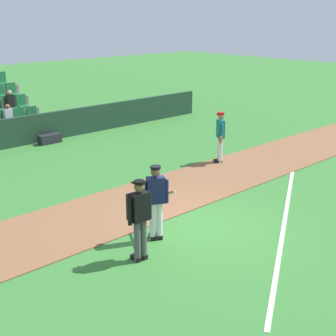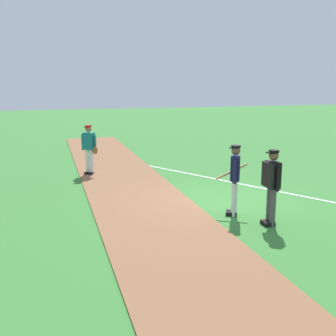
% 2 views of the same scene
% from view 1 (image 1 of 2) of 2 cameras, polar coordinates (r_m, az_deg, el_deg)
% --- Properties ---
extents(ground_plane, '(80.00, 80.00, 0.00)m').
position_cam_1_polar(ground_plane, '(11.92, 3.67, -6.93)').
color(ground_plane, '#387A33').
extents(infield_dirt_path, '(28.00, 2.74, 0.03)m').
position_cam_1_polar(infield_dirt_path, '(13.40, -3.29, -4.00)').
color(infield_dirt_path, brown).
rests_on(infield_dirt_path, ground).
extents(foul_line_chalk, '(10.40, 6.17, 0.01)m').
position_cam_1_polar(foul_line_chalk, '(13.85, 13.75, -3.81)').
color(foul_line_chalk, white).
rests_on(foul_line_chalk, ground).
extents(dugout_fence, '(20.00, 0.16, 1.14)m').
position_cam_1_polar(dugout_fence, '(19.59, -18.17, 3.83)').
color(dugout_fence, '#1E3828').
rests_on(dugout_fence, ground).
extents(batter_navy_jersey, '(0.64, 0.79, 1.76)m').
position_cam_1_polar(batter_navy_jersey, '(10.94, -1.40, -3.72)').
color(batter_navy_jersey, white).
rests_on(batter_navy_jersey, ground).
extents(umpire_home_plate, '(0.59, 0.32, 1.76)m').
position_cam_1_polar(umpire_home_plate, '(10.04, -3.36, -5.56)').
color(umpire_home_plate, '#4C4C4C').
rests_on(umpire_home_plate, ground).
extents(runner_teal_jersey, '(0.52, 0.55, 1.76)m').
position_cam_1_polar(runner_teal_jersey, '(16.74, 6.10, 3.76)').
color(runner_teal_jersey, white).
rests_on(runner_teal_jersey, ground).
extents(equipment_bag, '(0.90, 0.36, 0.36)m').
position_cam_1_polar(equipment_bag, '(19.96, -13.59, 3.32)').
color(equipment_bag, '#232328').
rests_on(equipment_bag, ground).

